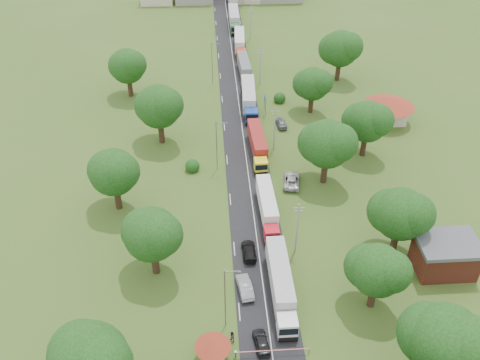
{
  "coord_description": "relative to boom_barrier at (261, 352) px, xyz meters",
  "views": [
    {
      "loc": [
        -6.54,
        -64.54,
        55.94
      ],
      "look_at": [
        -1.86,
        7.35,
        3.0
      ],
      "focal_mm": 40.0,
      "sensor_mm": 36.0,
      "label": 1
    }
  ],
  "objects": [
    {
      "name": "lamp_0",
      "position": [
        -3.99,
        5.0,
        4.66
      ],
      "size": [
        2.03,
        0.22,
        10.0
      ],
      "color": "slate",
      "rests_on": "ground"
    },
    {
      "name": "tree_3",
      "position": [
        21.35,
        17.16,
        6.33
      ],
      "size": [
        8.8,
        8.8,
        11.07
      ],
      "color": "#382616",
      "rests_on": "ground"
    },
    {
      "name": "tree_7",
      "position": [
        25.34,
        75.17,
        6.96
      ],
      "size": [
        9.6,
        9.6,
        12.05
      ],
      "color": "#382616",
      "rests_on": "ground"
    },
    {
      "name": "tree_9",
      "position": [
        -18.66,
        -4.83,
        6.96
      ],
      "size": [
        9.6,
        9.6,
        12.05
      ],
      "color": "#382616",
      "rests_on": "ground"
    },
    {
      "name": "truck_2",
      "position": [
        3.63,
        44.6,
        1.19
      ],
      "size": [
        2.93,
        14.17,
        3.92
      ],
      "color": "yellow",
      "rests_on": "ground"
    },
    {
      "name": "tree_10",
      "position": [
        -13.65,
        15.16,
        6.33
      ],
      "size": [
        8.8,
        8.8,
        11.07
      ],
      "color": "#382616",
      "rests_on": "ground"
    },
    {
      "name": "pole_2",
      "position": [
        6.86,
        46.0,
        3.79
      ],
      "size": [
        1.6,
        0.24,
        9.0
      ],
      "color": "gray",
      "rests_on": "ground"
    },
    {
      "name": "boom_barrier",
      "position": [
        0.0,
        0.0,
        0.0
      ],
      "size": [
        9.22,
        0.35,
        1.18
      ],
      "color": "slate",
      "rests_on": "ground"
    },
    {
      "name": "truck_3",
      "position": [
        3.4,
        62.86,
        1.42
      ],
      "size": [
        3.31,
        15.77,
        4.36
      ],
      "color": "#1A3C9C",
      "rests_on": "ground"
    },
    {
      "name": "car_lane_rear",
      "position": [
        -0.13,
        17.72,
        -0.18
      ],
      "size": [
        2.13,
        4.97,
        1.43
      ],
      "primitive_type": "imported",
      "rotation": [
        0.0,
        0.0,
        3.17
      ],
      "color": "black",
      "rests_on": "ground"
    },
    {
      "name": "truck_1",
      "position": [
        3.49,
        26.19,
        1.12
      ],
      "size": [
        2.62,
        13.68,
        3.79
      ],
      "color": "red",
      "rests_on": "ground"
    },
    {
      "name": "pole_1",
      "position": [
        6.86,
        18.0,
        3.79
      ],
      "size": [
        1.6,
        0.24,
        9.0
      ],
      "color": "gray",
      "rests_on": "ground"
    },
    {
      "name": "lamp_1",
      "position": [
        -3.99,
        40.0,
        4.66
      ],
      "size": [
        2.03,
        0.22,
        10.0
      ],
      "color": "slate",
      "rests_on": "ground"
    },
    {
      "name": "tree_1",
      "position": [
        19.34,
        -4.83,
        6.96
      ],
      "size": [
        9.6,
        9.6,
        12.05
      ],
      "color": "#382616",
      "rests_on": "ground"
    },
    {
      "name": "car_lane_mid",
      "position": [
        -1.26,
        10.6,
        -0.07
      ],
      "size": [
        2.41,
        5.16,
        1.64
      ],
      "primitive_type": "imported",
      "rotation": [
        0.0,
        0.0,
        3.28
      ],
      "color": "#93969A",
      "rests_on": "ground"
    },
    {
      "name": "house_brick",
      "position": [
        27.36,
        13.0,
        1.76
      ],
      "size": [
        8.6,
        6.6,
        5.2
      ],
      "color": "maroon",
      "rests_on": "ground"
    },
    {
      "name": "guard_booth",
      "position": [
        -5.84,
        -0.0,
        1.27
      ],
      "size": [
        4.4,
        4.4,
        3.45
      ],
      "color": "#BEB59D",
      "rests_on": "ground"
    },
    {
      "name": "tree_5",
      "position": [
        23.35,
        43.16,
        6.33
      ],
      "size": [
        8.8,
        8.8,
        11.07
      ],
      "color": "#382616",
      "rests_on": "ground"
    },
    {
      "name": "tree_2",
      "position": [
        15.35,
        7.14,
        5.7
      ],
      "size": [
        8.0,
        8.0,
        10.1
      ],
      "color": "#382616",
      "rests_on": "ground"
    },
    {
      "name": "pole_3",
      "position": [
        6.86,
        74.0,
        3.79
      ],
      "size": [
        1.6,
        0.24,
        9.0
      ],
      "color": "gray",
      "rests_on": "ground"
    },
    {
      "name": "tree_12",
      "position": [
        -14.66,
        50.17,
        6.96
      ],
      "size": [
        9.6,
        9.6,
        12.05
      ],
      "color": "#382616",
      "rests_on": "ground"
    },
    {
      "name": "lamp_2",
      "position": [
        -3.99,
        75.0,
        4.66
      ],
      "size": [
        2.03,
        0.22,
        10.0
      ],
      "color": "slate",
      "rests_on": "ground"
    },
    {
      "name": "truck_5",
      "position": [
        3.45,
        94.27,
        1.26
      ],
      "size": [
        3.14,
        14.71,
        4.06
      ],
      "color": "#B43B1B",
      "rests_on": "ground"
    },
    {
      "name": "ground",
      "position": [
        1.36,
        25.0,
        -0.89
      ],
      "size": [
        260.0,
        260.0,
        0.0
      ],
      "primitive_type": "plane",
      "color": "#34521B",
      "rests_on": "ground"
    },
    {
      "name": "car_lane_front",
      "position": [
        0.14,
        1.5,
        -0.18
      ],
      "size": [
        2.18,
        4.37,
        1.43
      ],
      "primitive_type": "imported",
      "rotation": [
        0.0,
        0.0,
        3.26
      ],
      "color": "black",
      "rests_on": "ground"
    },
    {
      "name": "truck_4",
      "position": [
        3.56,
        78.53,
        1.11
      ],
      "size": [
        2.77,
        13.66,
        3.78
      ],
      "color": "silver",
      "rests_on": "ground"
    },
    {
      "name": "pole_4",
      "position": [
        6.86,
        102.0,
        3.79
      ],
      "size": [
        1.6,
        0.24,
        9.0
      ],
      "color": "gray",
      "rests_on": "ground"
    },
    {
      "name": "tree_11",
      "position": [
        -20.65,
        30.16,
        6.33
      ],
      "size": [
        8.8,
        8.8,
        11.07
      ],
      "color": "#382616",
      "rests_on": "ground"
    },
    {
      "name": "car_verge_near",
      "position": [
        8.68,
        34.72,
        -0.08
      ],
      "size": [
        3.68,
        6.25,
        1.63
      ],
      "primitive_type": "imported",
      "rotation": [
        0.0,
        0.0,
        2.97
      ],
      "color": "#B2B2B2",
      "rests_on": "ground"
    },
    {
      "name": "tree_6",
      "position": [
        16.35,
        60.14,
        5.7
      ],
      "size": [
        8.0,
        8.0,
        10.1
      ],
      "color": "#382616",
      "rests_on": "ground"
    },
    {
      "name": "info_sign",
      "position": [
        6.56,
        60.0,
        2.11
      ],
      "size": [
        0.12,
        3.1,
        4.1
      ],
      "color": "slate",
      "rests_on": "ground"
    },
    {
      "name": "road",
      "position": [
        1.36,
        45.0,
        -0.89
      ],
      "size": [
        8.0,
        200.0,
        0.04
      ],
      "primitive_type": "cube",
      "color": "black",
      "rests_on": "ground"
    },
    {
      "name": "house_cream",
      "position": [
        31.36,
        55.0,
        2.75
      ],
      "size": [
        10.08,
        10.08,
        5.8
      ],
      "color": "#BEB59D",
      "rests_on": "ground"
    },
    {
      "name": "truck_6",
      "position": [
        2.98,
        111.9,
        1.42
      ],
      "size": [
        2.76,
        15.71,
        4.36
      ],
      "color": "#276A32",
      "rests_on": "ground"
    },
    {
      "name": "tree_13",
      "position": [
        -22.65,
        70.16,
        6.33
      ],
      "size": [
        8.8,
        8.8,
        11.07
      ],
      "color": "#382616",
      "rests_on": "ground"
    },
    {
      "name": "truck_0",
      "position": [
        3.52,
        9.59,
        1.35
      ],
      "size": [
        2.64,
        15.25,
        4.23
      ],
      "color": "white",
      "rests_on": "ground"
    },
    {
      "name": "truck_7",
      "position": [
        3.4,
        128.81,
        1.34
      ],
      "size": [
        2.75,
        15.18,
        4.21
      ],
      "color": "#B6B6B6",
      "rests_on": "ground"
    },
    {
      "name": "tree_4",
      "position": [
        14.34,
        35.17,
        6.96
      ],
      "size": [
        9.6,
        9.6,
        12.05
      ],
      "color": "#382616",
      "rests_on": "ground"
    },
    {
      "name": "pedestrian_booth",
      "position": [
        -3.44,
        2.29,
        -0.0
      ],
      "size": [
        1.08,
        1.09,
        1.78
      ],
      "primitive_type": "imported",
      "rotation": [
        0.0,
        0.0,
        -0.84
      ],
      "color": "gray",
      "rests_on": "ground"
    },
    {
      "name": "car_verge_far",
      "position": [
        9.36,
        54.51,
        -0.12
      ],
      "size": [
        2.26,
        4.69,
        1.54
      ],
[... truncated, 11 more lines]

